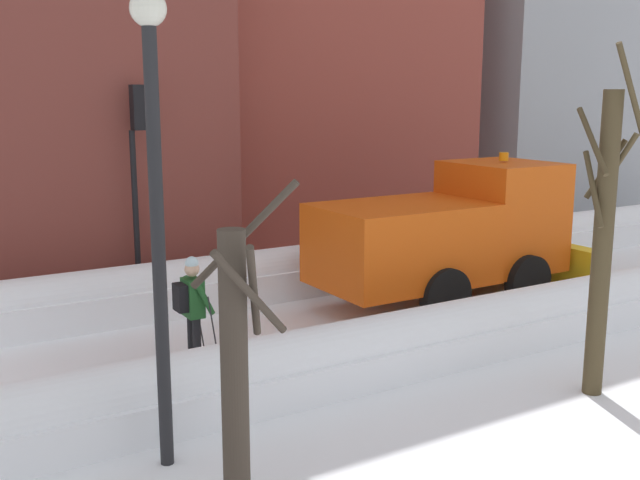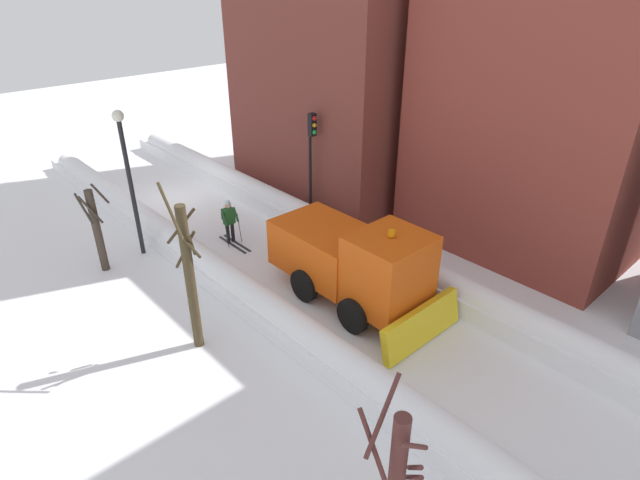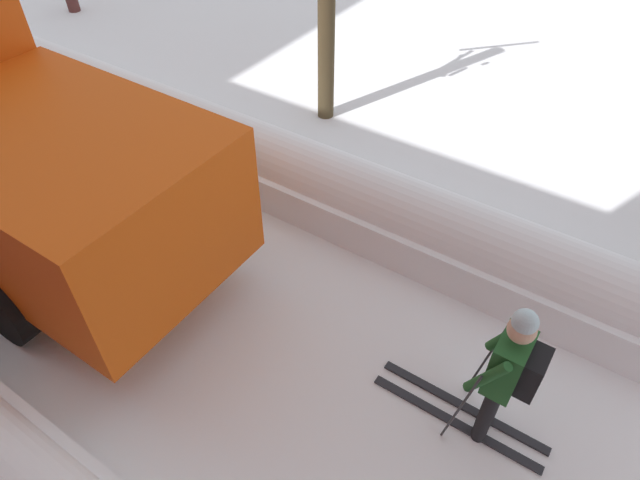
{
  "view_description": "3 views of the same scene",
  "coord_description": "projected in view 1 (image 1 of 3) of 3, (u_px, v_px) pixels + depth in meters",
  "views": [
    {
      "loc": [
        11.5,
        1.07,
        4.36
      ],
      "look_at": [
        -0.12,
        8.09,
        1.68
      ],
      "focal_mm": 41.93,
      "sensor_mm": 36.0,
      "label": 1
    },
    {
      "loc": [
        9.87,
        20.84,
        9.7
      ],
      "look_at": [
        -0.17,
        9.79,
        1.63
      ],
      "focal_mm": 28.75,
      "sensor_mm": 36.0,
      "label": 2
    },
    {
      "loc": [
        -2.63,
        5.16,
        5.15
      ],
      "look_at": [
        1.04,
        7.61,
        0.98
      ],
      "focal_mm": 30.85,
      "sensor_mm": 36.0,
      "label": 3
    }
  ],
  "objects": [
    {
      "name": "snowbank_right",
      "position": [
        493.0,
        326.0,
        12.86
      ],
      "size": [
        1.1,
        36.0,
        0.98
      ],
      "color": "white",
      "rests_on": "ground"
    },
    {
      "name": "plow_truck",
      "position": [
        452.0,
        233.0,
        15.6
      ],
      "size": [
        3.2,
        5.98,
        3.12
      ],
      "color": "#DB510F",
      "rests_on": "ground"
    },
    {
      "name": "building_brick_mid",
      "position": [
        313.0,
        70.0,
        22.32
      ],
      "size": [
        6.14,
        8.02,
        10.06
      ],
      "color": "brown",
      "rests_on": "ground"
    },
    {
      "name": "traffic_light_pole",
      "position": [
        138.0,
        153.0,
        15.09
      ],
      "size": [
        0.28,
        0.42,
        4.52
      ],
      "color": "black",
      "rests_on": "ground"
    },
    {
      "name": "snowbank_left",
      "position": [
        338.0,
        266.0,
        17.02
      ],
      "size": [
        1.1,
        36.0,
        1.07
      ],
      "color": "white",
      "rests_on": "ground"
    },
    {
      "name": "ground_plane",
      "position": [
        404.0,
        313.0,
        15.03
      ],
      "size": [
        80.0,
        80.0,
        0.0
      ],
      "primitive_type": "plane",
      "color": "white"
    },
    {
      "name": "street_lamp",
      "position": [
        155.0,
        178.0,
        8.29
      ],
      "size": [
        0.4,
        0.4,
        5.44
      ],
      "color": "black",
      "rests_on": "ground"
    },
    {
      "name": "skier",
      "position": [
        193.0,
        305.0,
        12.01
      ],
      "size": [
        0.62,
        1.8,
        1.81
      ],
      "color": "black",
      "rests_on": "ground"
    },
    {
      "name": "bare_tree_near",
      "position": [
        236.0,
        370.0,
        7.46
      ],
      "size": [
        1.06,
        1.1,
        3.54
      ],
      "color": "#3C3229",
      "rests_on": "ground"
    },
    {
      "name": "bare_tree_mid",
      "position": [
        603.0,
        237.0,
        10.61
      ],
      "size": [
        0.84,
        0.89,
        5.02
      ],
      "color": "#443822",
      "rests_on": "ground"
    }
  ]
}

